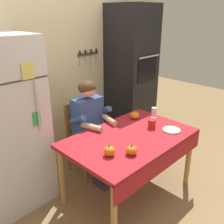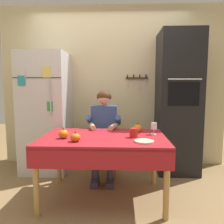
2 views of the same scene
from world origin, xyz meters
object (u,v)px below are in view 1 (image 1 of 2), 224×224
object	(u,v)px
seated_person	(91,122)
serving_tray	(172,130)
chair_behind_person	(82,134)
pumpkin_medium	(109,151)
refrigerator	(6,125)
wine_glass	(154,111)
pumpkin_large	(131,150)
wall_oven	(131,77)
coffee_mug	(152,124)
dining_table	(131,144)
pumpkin_small	(135,115)

from	to	relation	value
seated_person	serving_tray	distance (m)	0.95
chair_behind_person	pumpkin_medium	world-z (taller)	chair_behind_person
refrigerator	wine_glass	xyz separation A→B (m)	(1.53, -0.75, -0.06)
pumpkin_large	wall_oven	bearing A→B (deg)	41.14
pumpkin_medium	refrigerator	bearing A→B (deg)	118.13
chair_behind_person	pumpkin_medium	distance (m)	1.01
refrigerator	serving_tray	xyz separation A→B (m)	(1.38, -1.10, -0.15)
serving_tray	refrigerator	bearing A→B (deg)	141.42
seated_person	coffee_mug	world-z (taller)	seated_person
chair_behind_person	pumpkin_large	world-z (taller)	chair_behind_person
refrigerator	coffee_mug	world-z (taller)	refrigerator
refrigerator	pumpkin_medium	xyz separation A→B (m)	(0.52, -0.98, -0.11)
dining_table	pumpkin_small	world-z (taller)	pumpkin_small
dining_table	coffee_mug	distance (m)	0.36
coffee_mug	pumpkin_large	distance (m)	0.64
pumpkin_large	pumpkin_small	xyz separation A→B (m)	(0.67, 0.52, 0.00)
coffee_mug	serving_tray	bearing A→B (deg)	-65.18
refrigerator	coffee_mug	bearing A→B (deg)	-34.90
wall_oven	pumpkin_medium	xyz separation A→B (m)	(-1.48, -1.02, -0.26)
seated_person	pumpkin_large	size ratio (longest dim) A/B	11.47
wall_oven	pumpkin_small	world-z (taller)	wall_oven
chair_behind_person	seated_person	world-z (taller)	seated_person
serving_tray	pumpkin_small	bearing A→B (deg)	93.25
refrigerator	wall_oven	xyz separation A→B (m)	(2.00, 0.04, 0.15)
coffee_mug	wine_glass	world-z (taller)	wine_glass
chair_behind_person	wine_glass	bearing A→B (deg)	-46.58
wall_oven	pumpkin_large	xyz separation A→B (m)	(-1.32, -1.15, -0.27)
seated_person	pumpkin_large	world-z (taller)	seated_person
wall_oven	coffee_mug	world-z (taller)	wall_oven
wall_oven	coffee_mug	size ratio (longest dim) A/B	18.18
dining_table	pumpkin_small	bearing A→B (deg)	36.04
wall_oven	chair_behind_person	distance (m)	1.23
chair_behind_person	refrigerator	bearing A→B (deg)	174.31
dining_table	pumpkin_medium	bearing A→B (deg)	-167.28
refrigerator	pumpkin_small	bearing A→B (deg)	-23.52
wall_oven	seated_person	size ratio (longest dim) A/B	1.69
pumpkin_medium	seated_person	bearing A→B (deg)	61.26
refrigerator	pumpkin_large	distance (m)	1.31
wine_glass	pumpkin_large	bearing A→B (deg)	-156.94
wall_oven	coffee_mug	xyz separation A→B (m)	(-0.71, -0.94, -0.26)
refrigerator	pumpkin_large	world-z (taller)	refrigerator
pumpkin_medium	wall_oven	bearing A→B (deg)	34.61
pumpkin_large	serving_tray	xyz separation A→B (m)	(0.70, 0.01, -0.04)
dining_table	seated_person	xyz separation A→B (m)	(-0.04, 0.60, 0.08)
seated_person	pumpkin_small	size ratio (longest dim) A/B	10.85
pumpkin_medium	wine_glass	bearing A→B (deg)	12.82
seated_person	pumpkin_large	xyz separation A→B (m)	(-0.23, -0.83, 0.05)
seated_person	dining_table	bearing A→B (deg)	-85.97
chair_behind_person	wine_glass	world-z (taller)	chair_behind_person
pumpkin_medium	coffee_mug	bearing A→B (deg)	6.02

